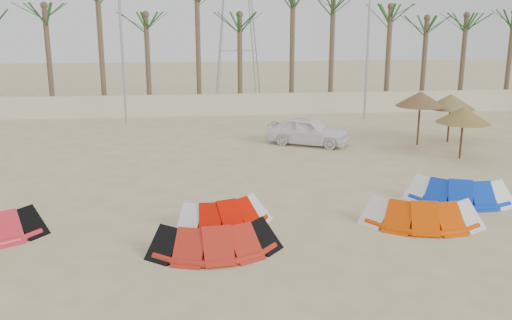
{
  "coord_description": "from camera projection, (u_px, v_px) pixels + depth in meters",
  "views": [
    {
      "loc": [
        -1.98,
        -12.72,
        6.24
      ],
      "look_at": [
        0.0,
        6.0,
        1.3
      ],
      "focal_mm": 40.0,
      "sensor_mm": 36.0,
      "label": 1
    }
  ],
  "objects": [
    {
      "name": "kite_orange",
      "position": [
        418.0,
        209.0,
        17.24
      ],
      "size": [
        3.68,
        2.17,
        0.9
      ],
      "color": "#DC4100",
      "rests_on": "ground"
    },
    {
      "name": "kite_red_mid",
      "position": [
        215.0,
        234.0,
        15.31
      ],
      "size": [
        3.53,
        1.82,
        0.9
      ],
      "color": "#B22113",
      "rests_on": "ground"
    },
    {
      "name": "parasol_left",
      "position": [
        420.0,
        99.0,
        26.8
      ],
      "size": [
        2.32,
        2.32,
        2.58
      ],
      "color": "#4C331E",
      "rests_on": "ground"
    },
    {
      "name": "parasol_right",
      "position": [
        451.0,
        101.0,
        27.53
      ],
      "size": [
        2.3,
        2.3,
        2.35
      ],
      "color": "#4C331E",
      "rests_on": "ground"
    },
    {
      "name": "pylon",
      "position": [
        238.0,
        100.0,
        41.06
      ],
      "size": [
        3.0,
        3.0,
        14.0
      ],
      "primitive_type": null,
      "color": "#A5A8AD",
      "rests_on": "ground"
    },
    {
      "name": "lamp_c",
      "position": [
        370.0,
        19.0,
        32.61
      ],
      "size": [
        1.25,
        0.14,
        11.0
      ],
      "color": "#A5A8AD",
      "rests_on": "ground"
    },
    {
      "name": "boundary_wall",
      "position": [
        229.0,
        105.0,
        35.02
      ],
      "size": [
        60.0,
        0.3,
        1.3
      ],
      "primitive_type": "cube",
      "color": "beige",
      "rests_on": "ground"
    },
    {
      "name": "kite_blue",
      "position": [
        455.0,
        188.0,
        19.33
      ],
      "size": [
        3.72,
        2.5,
        0.9
      ],
      "color": "#0B38C3",
      "rests_on": "ground"
    },
    {
      "name": "kite_red_right",
      "position": [
        225.0,
        210.0,
        17.19
      ],
      "size": [
        3.26,
        2.28,
        0.9
      ],
      "color": "red",
      "rests_on": "ground"
    },
    {
      "name": "parasol_mid",
      "position": [
        464.0,
        115.0,
        24.39
      ],
      "size": [
        2.3,
        2.3,
        2.28
      ],
      "color": "#4C331E",
      "rests_on": "ground"
    },
    {
      "name": "palm_line",
      "position": [
        237.0,
        7.0,
        35.06
      ],
      "size": [
        52.0,
        4.0,
        7.7
      ],
      "color": "brown",
      "rests_on": "ground"
    },
    {
      "name": "ground",
      "position": [
        282.0,
        273.0,
        14.02
      ],
      "size": [
        120.0,
        120.0,
        0.0
      ],
      "primitive_type": "plane",
      "color": "beige",
      "rests_on": "ground"
    },
    {
      "name": "lamp_b",
      "position": [
        121.0,
        20.0,
        31.19
      ],
      "size": [
        1.25,
        0.14,
        11.0
      ],
      "color": "#A5A8AD",
      "rests_on": "ground"
    },
    {
      "name": "car",
      "position": [
        308.0,
        131.0,
        27.27
      ],
      "size": [
        4.2,
        3.19,
        1.33
      ],
      "primitive_type": "imported",
      "rotation": [
        0.0,
        0.0,
        1.1
      ],
      "color": "white",
      "rests_on": "ground"
    }
  ]
}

